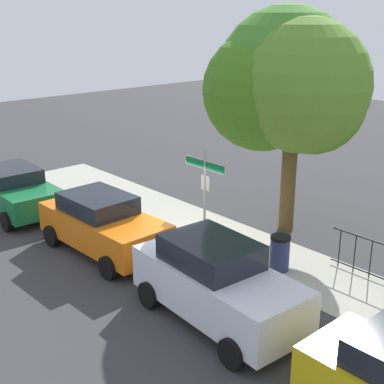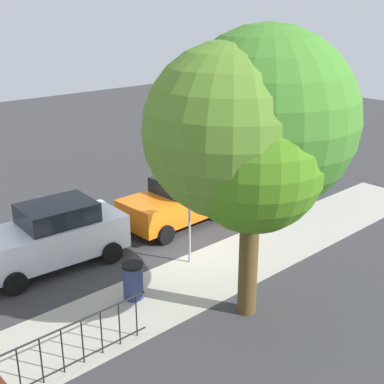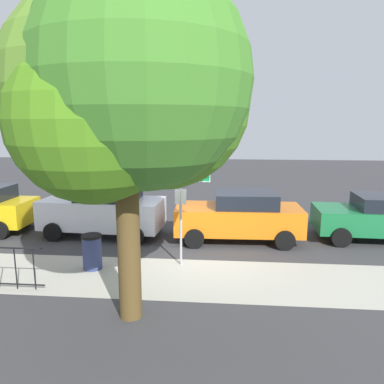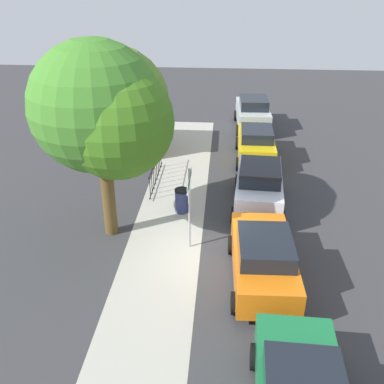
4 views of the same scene
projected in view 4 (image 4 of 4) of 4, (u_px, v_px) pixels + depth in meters
The scene contains 11 objects.
ground_plane at pixel (200, 255), 15.03m from camera, with size 60.00×60.00×0.00m, color #38383A.
sidewalk_strip at pixel (169, 223), 16.89m from camera, with size 24.00×2.60×0.00m, color #AEAA9D.
street_sign at pixel (189, 194), 14.55m from camera, with size 1.63×0.07×2.96m.
shade_tree at pixel (104, 112), 14.17m from camera, with size 4.86×4.58×6.89m.
car_orange at pixel (263, 258), 13.39m from camera, with size 4.30×2.09×1.70m.
car_white at pixel (259, 185), 17.60m from camera, with size 4.37×2.20×1.89m.
car_yellow at pixel (256, 144), 21.88m from camera, with size 4.01×1.95×1.70m.
car_silver at pixel (253, 113), 26.10m from camera, with size 4.16×2.11×1.88m.
iron_fence at pixel (156, 171), 19.78m from camera, with size 3.75×0.04×1.07m.
utility_shed at pixel (138, 126), 23.00m from camera, with size 3.22×2.62×2.44m.
trash_bin at pixel (182, 200), 17.44m from camera, with size 0.55×0.55×0.98m.
Camera 4 is at (-12.36, -0.66, 8.79)m, focal length 41.72 mm.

